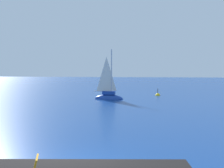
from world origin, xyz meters
The scene contains 3 objects.
ground_plane centered at (0.00, 0.00, 0.00)m, with size 160.00×160.00×0.00m, color navy.
sailboat_near centered at (-1.18, 20.64, 0.32)m, with size 3.18×1.19×5.84m.
marker_buoy centered at (4.24, 24.99, 0.01)m, with size 0.56×0.56×1.13m.
Camera 1 is at (2.42, -9.55, 3.58)m, focal length 45.84 mm.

